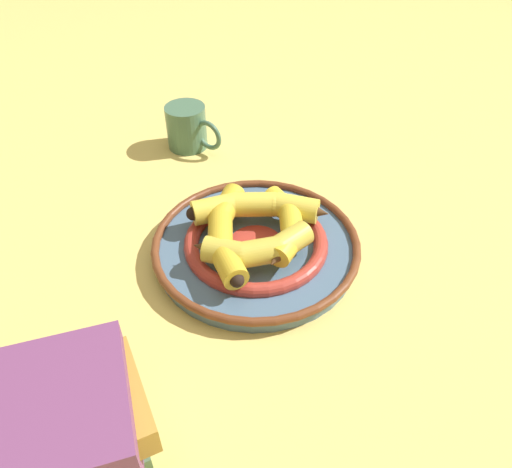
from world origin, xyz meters
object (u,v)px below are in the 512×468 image
object	(u,v)px
banana_d	(225,231)
coffee_mug	(188,127)
banana_c	(258,207)
book_stack	(48,435)
decorative_bowl	(256,245)
banana_b	(286,226)
banana_a	(256,249)

from	to	relation	value
banana_d	coffee_mug	size ratio (longest dim) A/B	2.13
banana_d	coffee_mug	world-z (taller)	coffee_mug
banana_c	book_stack	bearing A→B (deg)	59.42
decorative_bowl	coffee_mug	xyz separation A→B (m)	(-0.08, 0.32, 0.03)
banana_b	book_stack	xyz separation A→B (m)	(-0.29, -0.28, 0.01)
decorative_bowl	coffee_mug	world-z (taller)	coffee_mug
decorative_bowl	banana_c	bearing A→B (deg)	76.94
decorative_bowl	banana_b	xyz separation A→B (m)	(0.04, -0.00, 0.03)
banana_a	banana_c	world-z (taller)	same
banana_c	banana_b	bearing A→B (deg)	133.15
banana_b	book_stack	distance (m)	0.40
banana_a	banana_b	distance (m)	0.07
banana_a	coffee_mug	size ratio (longest dim) A/B	1.72
banana_b	book_stack	world-z (taller)	book_stack
banana_a	banana_b	size ratio (longest dim) A/B	1.04
banana_d	book_stack	world-z (taller)	book_stack
banana_a	banana_d	bearing A→B (deg)	125.44
banana_a	coffee_mug	distance (m)	0.38
banana_b	coffee_mug	xyz separation A→B (m)	(-0.12, 0.33, -0.01)
decorative_bowl	banana_a	distance (m)	0.06
banana_c	coffee_mug	world-z (taller)	coffee_mug
decorative_bowl	banana_b	size ratio (longest dim) A/B	1.84
banana_c	banana_d	world-z (taller)	banana_c
banana_b	banana_a	bearing A→B (deg)	137.68
banana_a	book_stack	bearing A→B (deg)	-140.49
decorative_bowl	banana_d	distance (m)	0.06
banana_a	coffee_mug	world-z (taller)	coffee_mug
decorative_bowl	book_stack	xyz separation A→B (m)	(-0.25, -0.28, 0.04)
banana_a	book_stack	size ratio (longest dim) A/B	0.82
coffee_mug	decorative_bowl	bearing A→B (deg)	-31.45
decorative_bowl	banana_b	distance (m)	0.06
banana_d	book_stack	xyz separation A→B (m)	(-0.20, -0.28, 0.01)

